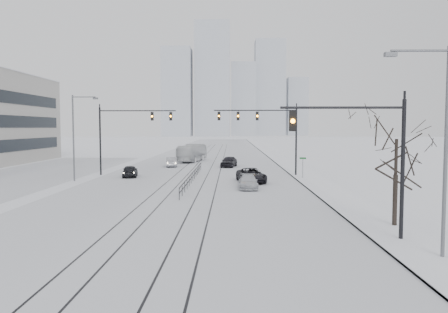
% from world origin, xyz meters
% --- Properties ---
extents(ground, '(500.00, 500.00, 0.00)m').
position_xyz_m(ground, '(0.00, 0.00, 0.00)').
color(ground, white).
rests_on(ground, ground).
extents(road, '(22.00, 260.00, 0.02)m').
position_xyz_m(road, '(0.00, 60.00, 0.01)').
color(road, silver).
rests_on(road, ground).
extents(sidewalk_east, '(5.00, 260.00, 0.16)m').
position_xyz_m(sidewalk_east, '(13.50, 60.00, 0.08)').
color(sidewalk_east, white).
rests_on(sidewalk_east, ground).
extents(curb, '(0.10, 260.00, 0.12)m').
position_xyz_m(curb, '(11.05, 60.00, 0.06)').
color(curb, gray).
rests_on(curb, ground).
extents(parking_strip, '(14.00, 60.00, 0.03)m').
position_xyz_m(parking_strip, '(-20.00, 35.00, 0.01)').
color(parking_strip, silver).
rests_on(parking_strip, ground).
extents(tram_rails, '(5.30, 180.00, 0.01)m').
position_xyz_m(tram_rails, '(-0.00, 40.00, 0.02)').
color(tram_rails, black).
rests_on(tram_rails, ground).
extents(skyline, '(96.00, 48.00, 72.00)m').
position_xyz_m(skyline, '(5.02, 273.63, 30.65)').
color(skyline, '#ACB2BC').
rests_on(skyline, ground).
extents(traffic_mast_near, '(6.10, 0.37, 7.00)m').
position_xyz_m(traffic_mast_near, '(10.79, 6.00, 4.56)').
color(traffic_mast_near, black).
rests_on(traffic_mast_near, ground).
extents(traffic_mast_ne, '(9.60, 0.37, 8.00)m').
position_xyz_m(traffic_mast_ne, '(8.15, 34.99, 5.76)').
color(traffic_mast_ne, black).
rests_on(traffic_mast_ne, ground).
extents(traffic_mast_nw, '(9.10, 0.37, 8.00)m').
position_xyz_m(traffic_mast_nw, '(-8.52, 36.00, 5.57)').
color(traffic_mast_nw, black).
rests_on(traffic_mast_nw, ground).
extents(street_light_east, '(2.73, 0.25, 9.00)m').
position_xyz_m(street_light_east, '(12.70, 3.00, 5.21)').
color(street_light_east, '#595B60').
rests_on(street_light_east, ground).
extents(street_light_west, '(2.73, 0.25, 9.00)m').
position_xyz_m(street_light_west, '(-12.20, 30.00, 5.21)').
color(street_light_west, '#595B60').
rests_on(street_light_west, ground).
extents(bare_tree, '(4.40, 4.40, 6.10)m').
position_xyz_m(bare_tree, '(13.20, 9.00, 4.49)').
color(bare_tree, black).
rests_on(bare_tree, ground).
extents(median_fence, '(0.06, 24.00, 1.00)m').
position_xyz_m(median_fence, '(0.00, 30.00, 0.53)').
color(median_fence, black).
rests_on(median_fence, ground).
extents(street_sign, '(0.70, 0.06, 2.40)m').
position_xyz_m(street_sign, '(11.80, 32.00, 1.61)').
color(street_sign, '#595B60').
rests_on(street_sign, ground).
extents(sedan_sb_inner, '(2.21, 4.18, 1.35)m').
position_xyz_m(sedan_sb_inner, '(-7.49, 33.81, 0.68)').
color(sedan_sb_inner, black).
rests_on(sedan_sb_inner, ground).
extents(sedan_sb_outer, '(2.00, 4.40, 1.40)m').
position_xyz_m(sedan_sb_outer, '(-4.51, 46.82, 0.70)').
color(sedan_sb_outer, '#B1B2B9').
rests_on(sedan_sb_outer, ground).
extents(sedan_nb_front, '(3.27, 5.56, 1.45)m').
position_xyz_m(sedan_nb_front, '(6.08, 29.17, 0.73)').
color(sedan_nb_front, black).
rests_on(sedan_nb_front, ground).
extents(sedan_nb_right, '(1.77, 4.27, 1.23)m').
position_xyz_m(sedan_nb_right, '(5.59, 24.55, 0.62)').
color(sedan_nb_right, silver).
rests_on(sedan_nb_right, ground).
extents(sedan_nb_far, '(2.69, 4.78, 1.54)m').
position_xyz_m(sedan_nb_far, '(3.69, 46.56, 0.77)').
color(sedan_nb_far, black).
rests_on(sedan_nb_far, ground).
extents(box_truck, '(4.29, 10.39, 2.82)m').
position_xyz_m(box_truck, '(-2.44, 56.51, 1.41)').
color(box_truck, silver).
rests_on(box_truck, ground).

